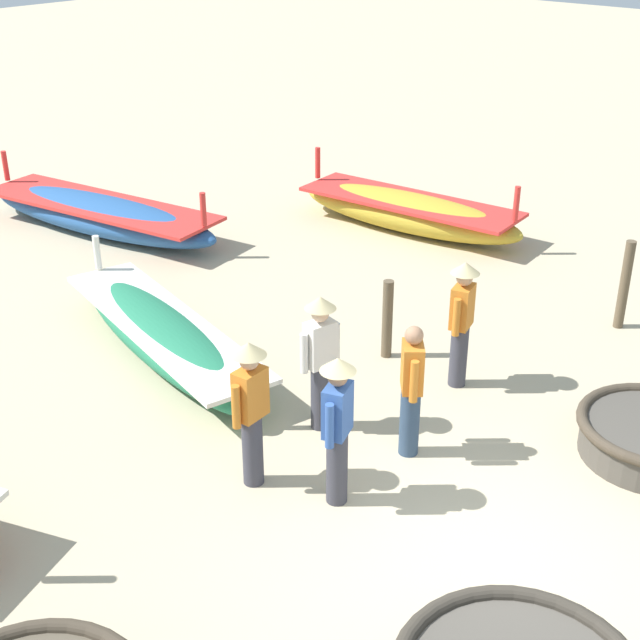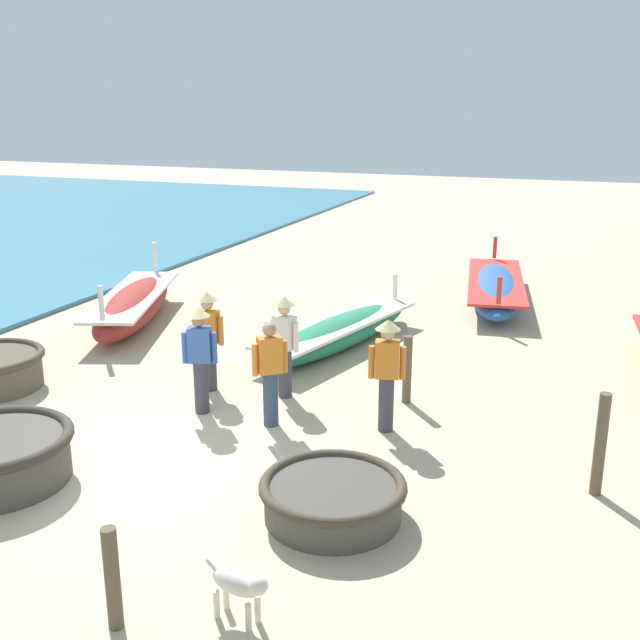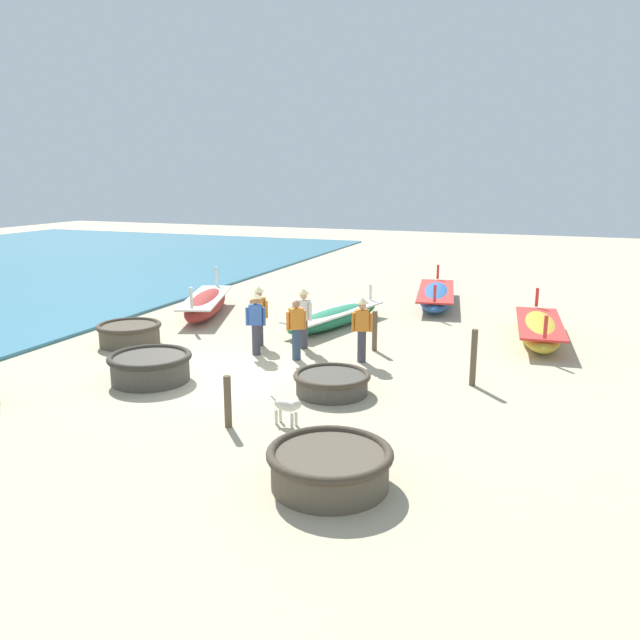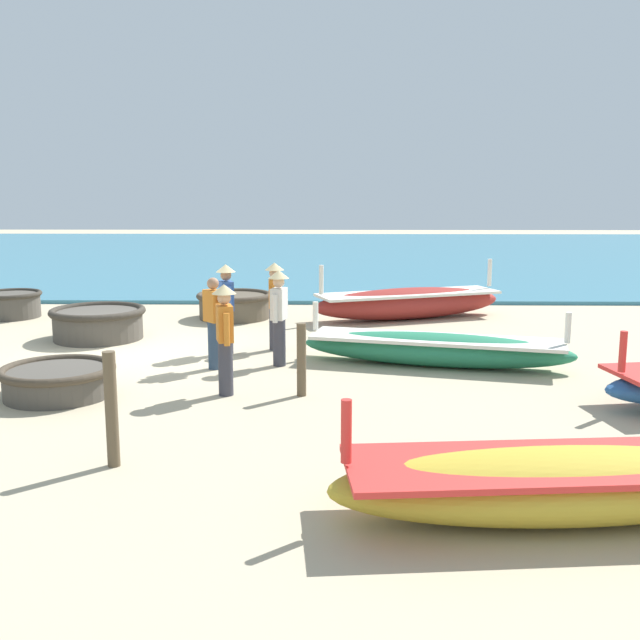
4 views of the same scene
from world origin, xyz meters
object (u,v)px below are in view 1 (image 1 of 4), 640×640
Objects in this scene: fisherman_standing_right at (337,422)px; fisherman_crouching at (462,316)px; fisherman_standing_left at (251,405)px; fisherman_with_hat at (320,354)px; fisherman_by_coracle at (411,388)px; long_boat_red_hull at (409,211)px; mooring_post_shoreline at (624,285)px; long_boat_white_hull at (164,335)px; long_boat_ochre_hull at (101,214)px; mooring_post_inland at (387,319)px.

fisherman_crouching is at bearing 7.55° from fisherman_standing_right.
fisherman_with_hat is at bearing 7.63° from fisherman_standing_left.
fisherman_by_coracle is 1.78m from fisherman_standing_left.
mooring_post_shoreline is at bearing -105.27° from long_boat_red_hull.
fisherman_with_hat is (-0.24, 1.09, 0.12)m from fisherman_by_coracle.
fisherman_standing_left is (-1.21, -2.88, 0.65)m from long_boat_white_hull.
mooring_post_shoreline is at bearing -5.39° from fisherman_by_coracle.
long_boat_ochre_hull is 3.19× the size of fisherman_standing_left.
fisherman_standing_left reaches higher than long_boat_red_hull.
fisherman_standing_left is (-1.52, 0.92, 0.12)m from fisherman_by_coracle.
long_boat_ochre_hull is 1.11× the size of long_boat_white_hull.
fisherman_with_hat reaches higher than fisherman_by_coracle.
fisherman_with_hat is 1.28× the size of mooring_post_shoreline.
long_boat_red_hull is (3.75, -4.14, 0.01)m from long_boat_ochre_hull.
long_boat_red_hull is 6.79m from fisherman_with_hat.
fisherman_standing_right is (-6.95, -4.13, 0.61)m from long_boat_red_hull.
long_boat_red_hull reaches higher than long_boat_white_hull.
long_boat_white_hull is at bearing 67.18° from fisherman_standing_left.
fisherman_standing_right is at bearing -111.20° from long_boat_ochre_hull.
long_boat_red_hull is 8.11m from fisherman_standing_right.
fisherman_standing_left is at bearing -155.89° from long_boat_red_hull.
fisherman_crouching reaches higher than long_boat_ochre_hull.
long_boat_white_hull is at bearing 119.72° from fisherman_crouching.
long_boat_ochre_hull is 8.23m from fisherman_standing_left.
long_boat_ochre_hull is 8.57m from fisherman_by_coracle.
fisherman_by_coracle is (-5.77, -4.18, 0.49)m from long_boat_red_hull.
fisherman_with_hat is at bearing 160.43° from fisherman_crouching.
mooring_post_inland is (1.94, -2.25, 0.24)m from long_boat_white_hull.
long_boat_red_hull is 4.90m from mooring_post_inland.
mooring_post_shoreline is (6.03, -1.34, -0.30)m from fisherman_standing_left.
long_boat_red_hull reaches higher than long_boat_ochre_hull.
fisherman_with_hat is (1.27, 0.17, 0.00)m from fisherman_standing_left.
long_boat_white_hull is 3.90m from fisherman_standing_right.
fisherman_crouching is 1.28× the size of mooring_post_shoreline.
mooring_post_inland reaches higher than long_boat_white_hull.
fisherman_by_coracle is (0.30, -3.80, 0.53)m from long_boat_white_hull.
long_boat_red_hull is at bearing 30.70° from fisherman_standing_right.
fisherman_crouching is 1.00× the size of fisherman_standing_right.
long_boat_white_hull is 2.87× the size of fisherman_standing_right.
long_boat_white_hull is 1.06× the size of long_boat_red_hull.
long_boat_red_hull is 2.72× the size of fisherman_crouching.
fisherman_with_hat is at bearing 47.95° from fisherman_standing_right.
long_boat_ochre_hull is at bearing 76.31° from fisherman_by_coracle.
fisherman_crouching is (-4.15, -3.76, 0.61)m from long_boat_red_hull.
fisherman_standing_left is (-3.54, -7.40, 0.62)m from long_boat_ochre_hull.
long_boat_ochre_hull is at bearing 87.09° from fisherman_crouching.
fisherman_standing_left is 1.28m from fisherman_with_hat.
long_boat_ochre_hull is 1.17× the size of long_boat_red_hull.
fisherman_by_coracle is at bearing 174.61° from mooring_post_shoreline.
fisherman_standing_left reaches higher than mooring_post_inland.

